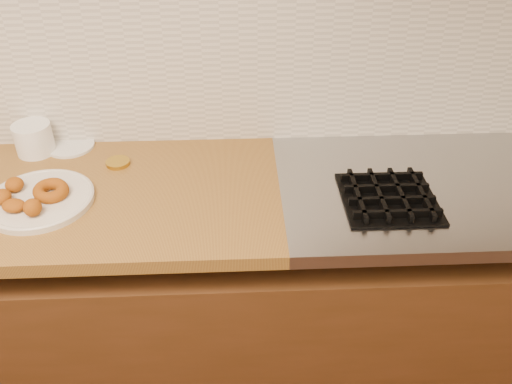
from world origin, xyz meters
TOP-DOWN VIEW (x-y plane):
  - wall_back at (0.00, 2.00)m, footprint 4.00×0.02m
  - base_cabinet at (0.00, 1.69)m, footprint 3.60×0.60m
  - stovetop at (1.15, 1.69)m, footprint 1.30×0.62m
  - backsplash at (0.00, 1.99)m, footprint 3.60×0.02m
  - burner_grates at (1.13, 1.61)m, footprint 0.91×0.26m
  - donut_plate at (-0.17, 1.64)m, footprint 0.29×0.29m
  - ring_donut at (-0.14, 1.65)m, footprint 0.14×0.14m
  - fried_dough_chunks at (-0.22, 1.61)m, footprint 0.15×0.17m
  - plastic_tub at (-0.26, 1.92)m, footprint 0.14×0.14m
  - tub_lid at (-0.16, 1.95)m, footprint 0.20×0.20m
  - brass_jar_lid at (0.01, 1.83)m, footprint 0.08×0.08m

SIDE VIEW (x-z plane):
  - base_cabinet at x=0.00m, z-range 0.00..0.77m
  - stovetop at x=1.15m, z-range 0.86..0.90m
  - tub_lid at x=-0.16m, z-range 0.90..0.91m
  - brass_jar_lid at x=0.01m, z-range 0.90..0.91m
  - donut_plate at x=-0.17m, z-range 0.90..0.92m
  - burner_grates at x=1.13m, z-range 0.90..0.93m
  - ring_donut at x=-0.14m, z-range 0.91..0.96m
  - fried_dough_chunks at x=-0.22m, z-range 0.91..0.96m
  - plastic_tub at x=-0.26m, z-range 0.90..1.00m
  - backsplash at x=0.00m, z-range 0.90..1.50m
  - wall_back at x=0.00m, z-range 0.00..2.70m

